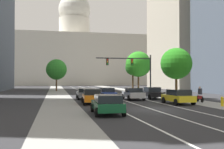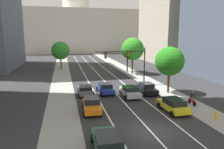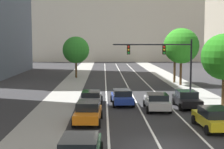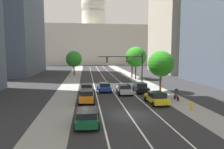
# 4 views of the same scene
# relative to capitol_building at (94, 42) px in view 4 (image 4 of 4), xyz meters

# --- Properties ---
(ground_plane) EXTENTS (400.00, 400.00, 0.00)m
(ground_plane) POSITION_rel_capitol_building_xyz_m (0.00, -51.26, -11.75)
(ground_plane) COLOR #2B2B2D
(sidewalk_left) EXTENTS (3.55, 130.00, 0.01)m
(sidewalk_left) POSITION_rel_capitol_building_xyz_m (-7.49, -56.26, -11.74)
(sidewalk_left) COLOR gray
(sidewalk_left) RESTS_ON ground
(sidewalk_right) EXTENTS (3.55, 130.00, 0.01)m
(sidewalk_right) POSITION_rel_capitol_building_xyz_m (7.49, -56.26, -11.74)
(sidewalk_right) COLOR gray
(sidewalk_right) RESTS_ON ground
(lane_stripe_left) EXTENTS (0.16, 90.00, 0.01)m
(lane_stripe_left) POSITION_rel_capitol_building_xyz_m (-2.86, -66.26, -11.74)
(lane_stripe_left) COLOR white
(lane_stripe_left) RESTS_ON ground
(lane_stripe_center) EXTENTS (0.16, 90.00, 0.01)m
(lane_stripe_center) POSITION_rel_capitol_building_xyz_m (0.00, -66.26, -11.74)
(lane_stripe_center) COLOR white
(lane_stripe_center) RESTS_ON ground
(lane_stripe_right) EXTENTS (0.16, 90.00, 0.01)m
(lane_stripe_right) POSITION_rel_capitol_building_xyz_m (2.86, -66.26, -11.74)
(lane_stripe_right) COLOR white
(lane_stripe_right) RESTS_ON ground
(office_tower_far_left) EXTENTS (16.07, 24.60, 42.08)m
(office_tower_far_left) POSITION_rel_capitol_building_xyz_m (-26.28, -48.54, 9.32)
(office_tower_far_left) COLOR #4C5666
(office_tower_far_left) RESTS_ON ground
(office_tower_far_right) EXTENTS (21.33, 21.73, 32.27)m
(office_tower_far_right) POSITION_rel_capitol_building_xyz_m (28.83, -47.83, 4.42)
(office_tower_far_right) COLOR #B7AD99
(office_tower_far_right) RESTS_ON ground
(capitol_building) EXTENTS (54.54, 27.77, 38.56)m
(capitol_building) POSITION_rel_capitol_building_xyz_m (0.00, 0.00, 0.00)
(capitol_building) COLOR beige
(capitol_building) RESTS_ON ground
(car_black) EXTENTS (2.03, 4.11, 1.51)m
(car_black) POSITION_rel_capitol_building_xyz_m (4.29, -79.81, -10.98)
(car_black) COLOR black
(car_black) RESTS_ON ground
(car_yellow) EXTENTS (2.16, 4.23, 1.49)m
(car_yellow) POSITION_rel_capitol_building_xyz_m (4.29, -87.25, -10.97)
(car_yellow) COLOR yellow
(car_yellow) RESTS_ON ground
(car_orange) EXTENTS (2.14, 4.17, 1.54)m
(car_orange) POSITION_rel_capitol_building_xyz_m (-4.29, -85.22, -10.97)
(car_orange) COLOR orange
(car_orange) RESTS_ON ground
(car_blue) EXTENTS (2.14, 4.32, 1.41)m
(car_blue) POSITION_rel_capitol_building_xyz_m (-1.43, -78.29, -11.01)
(car_blue) COLOR #1E389E
(car_blue) RESTS_ON ground
(car_gray) EXTENTS (2.07, 4.22, 1.37)m
(car_gray) POSITION_rel_capitol_building_xyz_m (-4.29, -78.49, -11.02)
(car_gray) COLOR slate
(car_gray) RESTS_ON ground
(car_green) EXTENTS (2.21, 4.40, 1.43)m
(car_green) POSITION_rel_capitol_building_xyz_m (-4.29, -93.53, -10.99)
(car_green) COLOR #14512D
(car_green) RESTS_ON ground
(car_silver) EXTENTS (2.13, 4.41, 1.46)m
(car_silver) POSITION_rel_capitol_building_xyz_m (1.43, -80.83, -10.99)
(car_silver) COLOR #B2B5BA
(car_silver) RESTS_ON ground
(traffic_signal_mast) EXTENTS (8.32, 0.39, 6.13)m
(traffic_signal_mast) POSITION_rel_capitol_building_xyz_m (3.30, -74.39, -7.36)
(traffic_signal_mast) COLOR black
(traffic_signal_mast) RESTS_ON ground
(fire_hydrant) EXTENTS (0.26, 0.35, 0.91)m
(fire_hydrant) POSITION_rel_capitol_building_xyz_m (7.30, -90.24, -11.29)
(fire_hydrant) COLOR yellow
(fire_hydrant) RESTS_ON ground
(cyclist) EXTENTS (0.38, 1.70, 1.72)m
(cyclist) POSITION_rel_capitol_building_xyz_m (7.60, -85.73, -10.90)
(cyclist) COLOR black
(cyclist) RESTS_ON ground
(street_tree_near_right) EXTENTS (4.10, 4.10, 6.61)m
(street_tree_near_right) POSITION_rel_capitol_building_xyz_m (7.49, -80.05, -7.20)
(street_tree_near_right) COLOR #51381E
(street_tree_near_right) RESTS_ON ground
(street_tree_far_right) EXTENTS (4.74, 4.74, 7.66)m
(street_tree_far_right) POSITION_rel_capitol_building_xyz_m (7.23, -64.59, -6.47)
(street_tree_far_right) COLOR #51381E
(street_tree_far_right) RESTS_ON ground
(street_tree_near_left) EXTENTS (4.32, 4.32, 6.67)m
(street_tree_near_left) POSITION_rel_capitol_building_xyz_m (-7.62, -54.79, -7.25)
(street_tree_near_left) COLOR #51381E
(street_tree_near_left) RESTS_ON ground
(street_tree_mid_right) EXTENTS (2.96, 2.96, 6.21)m
(street_tree_mid_right) POSITION_rel_capitol_building_xyz_m (7.00, -61.70, -7.06)
(street_tree_mid_right) COLOR #51381E
(street_tree_mid_right) RESTS_ON ground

